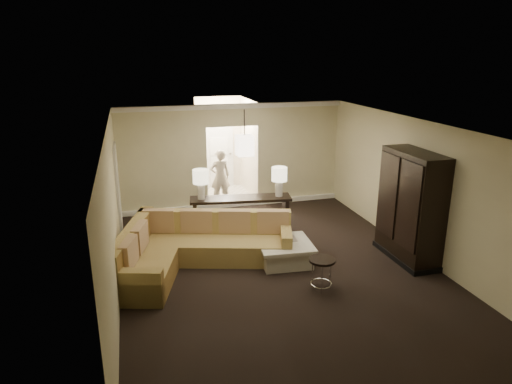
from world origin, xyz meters
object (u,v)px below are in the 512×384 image
object	(u,v)px
drink_table	(322,268)
armoire	(410,209)
console_table	(241,212)
coffee_table	(284,252)
person	(220,174)
sectional_sofa	(192,248)

from	to	relation	value
drink_table	armoire	bearing A→B (deg)	18.20
armoire	console_table	bearing A→B (deg)	143.51
coffee_table	person	distance (m)	4.08
coffee_table	console_table	distance (m)	1.79
console_table	person	world-z (taller)	person
drink_table	person	xyz separation A→B (m)	(-0.79, 5.22, 0.43)
sectional_sofa	console_table	world-z (taller)	sectional_sofa
coffee_table	console_table	bearing A→B (deg)	106.15
drink_table	person	distance (m)	5.30
armoire	person	xyz separation A→B (m)	(-2.99, 4.50, -0.22)
sectional_sofa	console_table	xyz separation A→B (m)	(1.32, 1.37, 0.15)
armoire	person	size ratio (longest dim) A/B	1.31
console_table	sectional_sofa	bearing A→B (deg)	-125.25
coffee_table	person	size ratio (longest dim) A/B	0.67
drink_table	coffee_table	bearing A→B (deg)	102.70
armoire	person	world-z (taller)	armoire
sectional_sofa	console_table	distance (m)	1.91
console_table	person	size ratio (longest dim) A/B	1.38
coffee_table	console_table	xyz separation A→B (m)	(-0.49, 1.70, 0.31)
person	armoire	bearing A→B (deg)	118.16
person	sectional_sofa	bearing A→B (deg)	65.05
console_table	armoire	xyz separation A→B (m)	(2.97, -2.20, 0.54)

